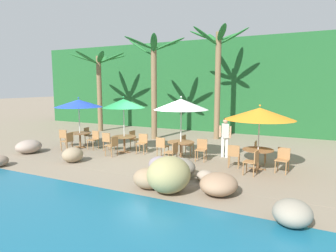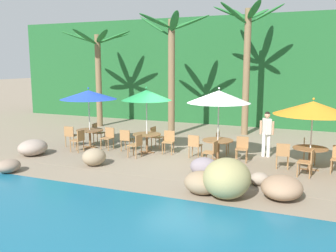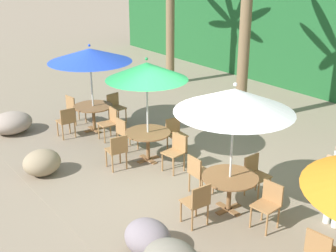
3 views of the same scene
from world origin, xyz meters
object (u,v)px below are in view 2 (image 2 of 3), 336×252
(umbrella_green, at_px, (146,95))
(waiter_in_white, at_px, (267,131))
(umbrella_orange, at_px, (313,108))
(chair_orange_right, at_px, (308,161))
(chair_green_right, at_px, (137,144))
(umbrella_blue, at_px, (89,95))
(dining_table_blue, at_px, (90,133))
(chair_blue_right, at_px, (79,139))
(dining_table_green, at_px, (147,137))
(palm_tree_second, at_px, (171,54))
(palm_tree_nearest, at_px, (98,58))
(chair_blue_left, at_px, (70,135))
(chair_orange_inland, at_px, (307,149))
(chair_green_seaward, at_px, (169,140))
(chair_green_left, at_px, (126,139))
(dining_table_orange, at_px, (310,152))
(chair_green_inland, at_px, (156,136))
(chair_white_seaward, at_px, (242,147))
(umbrella_white, at_px, (219,97))
(chair_white_left, at_px, (195,144))
(palm_tree_third, at_px, (247,48))
(chair_orange_left, at_px, (283,154))
(chair_white_inland, at_px, (221,141))
(dining_table_white, at_px, (218,143))
(chair_blue_seaward, at_px, (108,137))
(chair_blue_inland, at_px, (97,132))
(chair_white_right, at_px, (212,151))

(umbrella_green, xyz_separation_m, waiter_in_white, (4.37, 1.11, -1.25))
(umbrella_orange, height_order, chair_orange_right, umbrella_orange)
(umbrella_green, height_order, chair_green_right, umbrella_green)
(umbrella_blue, height_order, dining_table_blue, umbrella_blue)
(chair_blue_right, relative_size, umbrella_orange, 0.35)
(dining_table_green, relative_size, palm_tree_second, 0.19)
(palm_tree_nearest, relative_size, waiter_in_white, 3.04)
(dining_table_blue, height_order, waiter_in_white, waiter_in_white)
(chair_blue_left, height_order, chair_orange_inland, same)
(umbrella_blue, relative_size, chair_blue_left, 2.85)
(dining_table_blue, xyz_separation_m, chair_green_right, (2.55, -0.76, -0.10))
(umbrella_blue, distance_m, chair_green_seaward, 3.79)
(dining_table_blue, xyz_separation_m, dining_table_green, (2.56, 0.09, 0.00))
(chair_green_left, xyz_separation_m, dining_table_orange, (6.78, -0.01, 0.10))
(chair_green_right, bearing_deg, dining_table_blue, 163.35)
(umbrella_green, bearing_deg, dining_table_orange, -1.38)
(chair_green_inland, distance_m, chair_orange_right, 6.22)
(waiter_in_white, bearing_deg, chair_white_seaward, -125.28)
(umbrella_white, height_order, umbrella_orange, umbrella_white)
(chair_blue_left, relative_size, chair_white_seaward, 1.00)
(chair_white_left, xyz_separation_m, dining_table_orange, (3.95, -0.03, 0.10))
(dining_table_orange, height_order, palm_tree_third, palm_tree_third)
(chair_orange_inland, distance_m, palm_tree_third, 6.55)
(chair_orange_left, bearing_deg, chair_white_inland, 154.44)
(palm_tree_second, bearing_deg, chair_white_inland, -41.89)
(umbrella_blue, relative_size, umbrella_orange, 1.00)
(dining_table_white, bearing_deg, umbrella_green, 179.05)
(chair_orange_left, bearing_deg, chair_blue_seaward, 177.58)
(chair_green_seaward, distance_m, chair_white_left, 1.20)
(umbrella_blue, distance_m, umbrella_green, 2.56)
(umbrella_green, relative_size, chair_green_left, 2.94)
(dining_table_white, height_order, palm_tree_second, palm_tree_second)
(chair_blue_right, xyz_separation_m, umbrella_orange, (8.43, 0.80, 1.52))
(palm_tree_nearest, bearing_deg, chair_orange_right, -27.00)
(palm_tree_nearest, bearing_deg, chair_orange_left, -25.91)
(umbrella_white, distance_m, palm_tree_second, 5.22)
(chair_green_seaward, xyz_separation_m, dining_table_white, (2.01, -0.26, 0.10))
(palm_tree_third, xyz_separation_m, waiter_in_white, (1.62, -4.10, -3.15))
(chair_white_seaward, bearing_deg, chair_blue_inland, 174.52)
(chair_blue_seaward, bearing_deg, dining_table_green, 1.82)
(umbrella_green, distance_m, umbrella_orange, 5.94)
(chair_blue_inland, relative_size, palm_tree_nearest, 0.17)
(chair_blue_right, bearing_deg, palm_tree_nearest, 115.31)
(waiter_in_white, bearing_deg, dining_table_white, -143.04)
(umbrella_green, xyz_separation_m, chair_orange_right, (5.92, -1.00, -1.73))
(chair_green_inland, xyz_separation_m, umbrella_white, (2.86, -0.90, 1.77))
(chair_green_seaward, xyz_separation_m, chair_green_right, (-0.84, -1.07, 0.00))
(umbrella_white, relative_size, chair_orange_right, 3.01)
(chair_white_left, xyz_separation_m, chair_white_right, (0.89, -0.79, 0.00))
(palm_tree_nearest, bearing_deg, chair_blue_left, -70.51)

